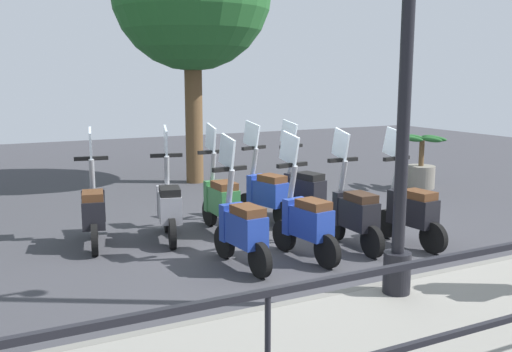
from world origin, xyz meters
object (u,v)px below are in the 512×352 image
at_px(scooter_near_1, 354,212).
at_px(scooter_far_1, 266,192).
at_px(scooter_far_2, 221,199).
at_px(scooter_far_0, 303,190).
at_px(scooter_near_3, 242,227).
at_px(scooter_near_0, 410,210).
at_px(scooter_far_4, 94,210).
at_px(scooter_near_2, 306,221).
at_px(lamp_post_near, 405,92).
at_px(scooter_far_3, 169,206).
at_px(potted_palm, 421,166).

relative_size(scooter_near_1, scooter_far_1, 1.00).
relative_size(scooter_near_1, scooter_far_2, 1.00).
relative_size(scooter_near_1, scooter_far_0, 1.00).
height_order(scooter_near_3, scooter_far_0, same).
distance_m(scooter_near_0, scooter_far_4, 4.13).
xyz_separation_m(scooter_near_3, scooter_far_4, (1.63, 1.36, 0.00)).
relative_size(scooter_near_1, scooter_near_3, 1.00).
bearing_deg(scooter_far_4, scooter_near_2, -116.64).
relative_size(lamp_post_near, scooter_near_3, 2.80).
xyz_separation_m(scooter_near_1, scooter_near_2, (-0.08, 0.77, 0.00)).
bearing_deg(scooter_far_3, scooter_near_1, -112.58).
xyz_separation_m(potted_palm, scooter_far_1, (-1.06, 4.06, 0.04)).
bearing_deg(scooter_far_1, lamp_post_near, 160.13).
distance_m(lamp_post_near, scooter_far_1, 3.78).
bearing_deg(scooter_far_4, scooter_far_2, -82.79).
distance_m(scooter_near_0, scooter_near_3, 2.35).
bearing_deg(potted_palm, scooter_far_0, 108.45).
height_order(scooter_near_3, scooter_far_1, same).
xyz_separation_m(scooter_near_3, scooter_far_2, (1.51, -0.39, 0.00)).
distance_m(scooter_near_1, scooter_far_0, 1.60).
bearing_deg(scooter_near_3, scooter_far_0, -53.18).
distance_m(lamp_post_near, scooter_near_0, 2.67).
relative_size(potted_palm, scooter_near_3, 0.69).
height_order(scooter_far_1, scooter_far_2, same).
distance_m(scooter_far_3, scooter_far_4, 0.99).
distance_m(potted_palm, scooter_near_2, 5.26).
xyz_separation_m(potted_palm, scooter_near_3, (-2.75, 5.27, 0.04)).
distance_m(scooter_near_2, scooter_far_4, 2.77).
height_order(potted_palm, scooter_near_2, scooter_near_2).
height_order(scooter_near_0, scooter_near_3, same).
xyz_separation_m(scooter_near_2, scooter_far_1, (1.75, -0.38, 0.00)).
relative_size(potted_palm, scooter_near_1, 0.69).
relative_size(potted_palm, scooter_near_0, 0.69).
bearing_deg(scooter_far_3, scooter_near_3, -151.45).
height_order(lamp_post_near, potted_palm, lamp_post_near).
relative_size(scooter_near_1, scooter_far_3, 1.00).
distance_m(lamp_post_near, scooter_near_3, 2.48).
height_order(potted_palm, scooter_near_1, scooter_near_1).
bearing_deg(scooter_far_0, scooter_near_0, -175.90).
bearing_deg(scooter_far_2, scooter_far_4, 86.24).
bearing_deg(scooter_far_4, lamp_post_near, -135.69).
xyz_separation_m(lamp_post_near, scooter_far_3, (3.19, 1.21, -1.58)).
bearing_deg(scooter_near_0, scooter_near_1, 68.77).
relative_size(potted_palm, scooter_near_2, 0.69).
distance_m(scooter_far_2, scooter_far_3, 0.78).
bearing_deg(scooter_far_2, lamp_post_near, -171.97).
xyz_separation_m(scooter_near_0, scooter_far_1, (1.89, 1.14, 0.00)).
distance_m(scooter_near_3, scooter_far_3, 1.51).
relative_size(scooter_far_2, scooter_far_4, 1.00).
xyz_separation_m(scooter_near_1, scooter_far_0, (1.59, -0.21, 0.00)).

